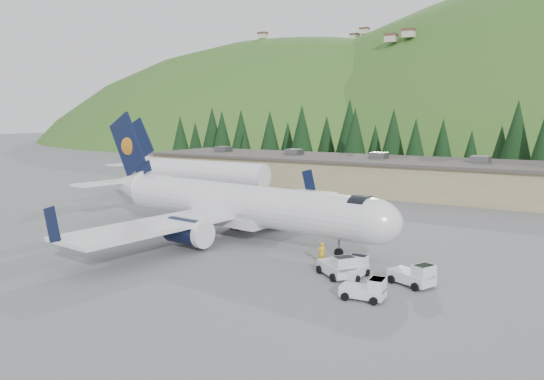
{
  "coord_description": "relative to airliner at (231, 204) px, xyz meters",
  "views": [
    {
      "loc": [
        28.64,
        -41.03,
        11.74
      ],
      "look_at": [
        0.0,
        6.0,
        4.0
      ],
      "focal_mm": 35.0,
      "sensor_mm": 36.0,
      "label": 1
    }
  ],
  "objects": [
    {
      "name": "ground",
      "position": [
        1.07,
        -0.12,
        -3.25
      ],
      "size": [
        600.0,
        600.0,
        0.0
      ],
      "primitive_type": "plane",
      "color": "slate"
    },
    {
      "name": "second_airliner",
      "position": [
        -23.86,
        21.88,
        0.07
      ],
      "size": [
        27.5,
        11.0,
        10.05
      ],
      "color": "white",
      "rests_on": "ground"
    },
    {
      "name": "baggage_tug_d",
      "position": [
        14.35,
        -6.58,
        -2.47
      ],
      "size": [
        3.58,
        3.25,
        1.74
      ],
      "rotation": [
        0.0,
        0.0,
        -0.64
      ],
      "color": "silver",
      "rests_on": "ground"
    },
    {
      "name": "baggage_tug_c",
      "position": [
        15.3,
        -5.8,
        -2.59
      ],
      "size": [
        1.71,
        2.78,
        1.47
      ],
      "rotation": [
        0.0,
        0.0,
        1.55
      ],
      "color": "silver",
      "rests_on": "ground"
    },
    {
      "name": "terminal_building",
      "position": [
        -3.94,
        37.88,
        -0.63
      ],
      "size": [
        71.0,
        17.0,
        6.1
      ],
      "color": "#918660",
      "rests_on": "ground"
    },
    {
      "name": "baggage_tug_a",
      "position": [
        17.88,
        -10.04,
        -2.58
      ],
      "size": [
        2.92,
        1.9,
        1.5
      ],
      "rotation": [
        0.0,
        0.0,
        0.08
      ],
      "color": "silver",
      "rests_on": "ground"
    },
    {
      "name": "airliner",
      "position": [
        0.0,
        0.0,
        0.0
      ],
      "size": [
        36.77,
        34.58,
        12.2
      ],
      "rotation": [
        0.0,
        0.0,
        -0.11
      ],
      "color": "white",
      "rests_on": "ground"
    },
    {
      "name": "baggage_tug_b",
      "position": [
        19.68,
        -5.67,
        -2.5
      ],
      "size": [
        3.5,
        2.8,
        1.67
      ],
      "rotation": [
        0.0,
        0.0,
        -0.4
      ],
      "color": "silver",
      "rests_on": "ground"
    },
    {
      "name": "tree_line",
      "position": [
        -2.22,
        59.88,
        4.2
      ],
      "size": [
        112.25,
        16.9,
        14.27
      ],
      "color": "black",
      "rests_on": "ground"
    },
    {
      "name": "ramp_worker",
      "position": [
        11.68,
        -3.9,
        -2.37
      ],
      "size": [
        0.76,
        0.72,
        1.75
      ],
      "primitive_type": "imported",
      "rotation": [
        0.0,
        0.0,
        3.78
      ],
      "color": "yellow",
      "rests_on": "ground"
    }
  ]
}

